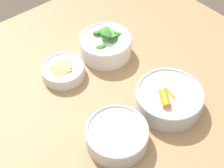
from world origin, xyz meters
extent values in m
cube|color=#99724C|center=(0.00, 0.00, 0.75)|extent=(1.16, 1.03, 0.03)
cube|color=olive|center=(-0.52, -0.45, 0.37)|extent=(0.06, 0.06, 0.73)
cylinder|color=silver|center=(-0.10, 0.16, 0.79)|extent=(0.19, 0.19, 0.06)
torus|color=silver|center=(-0.10, 0.16, 0.82)|extent=(0.19, 0.19, 0.01)
cylinder|color=orange|center=(-0.09, 0.14, 0.80)|extent=(0.06, 0.02, 0.02)
cylinder|color=orange|center=(-0.15, 0.19, 0.80)|extent=(0.05, 0.04, 0.02)
cylinder|color=orange|center=(-0.09, 0.16, 0.81)|extent=(0.03, 0.05, 0.02)
cylinder|color=orange|center=(-0.06, 0.17, 0.82)|extent=(0.05, 0.06, 0.02)
cylinder|color=white|center=(-0.10, -0.13, 0.79)|extent=(0.17, 0.17, 0.06)
torus|color=white|center=(-0.10, -0.13, 0.82)|extent=(0.17, 0.17, 0.01)
ellipsoid|color=#235B23|center=(-0.14, -0.12, 0.82)|extent=(0.04, 0.03, 0.01)
ellipsoid|color=#2D7028|center=(-0.10, -0.13, 0.84)|extent=(0.04, 0.06, 0.03)
ellipsoid|color=#2D7028|center=(-0.06, -0.12, 0.82)|extent=(0.06, 0.06, 0.04)
ellipsoid|color=#2D7028|center=(-0.12, -0.17, 0.82)|extent=(0.04, 0.04, 0.03)
ellipsoid|color=#4C933D|center=(-0.12, -0.12, 0.83)|extent=(0.07, 0.06, 0.04)
ellipsoid|color=#4C933D|center=(-0.15, -0.14, 0.81)|extent=(0.05, 0.05, 0.03)
ellipsoid|color=#2D7028|center=(-0.12, -0.11, 0.82)|extent=(0.07, 0.04, 0.06)
ellipsoid|color=#4C933D|center=(-0.12, -0.14, 0.83)|extent=(0.06, 0.06, 0.03)
ellipsoid|color=#2D7028|center=(-0.10, -0.17, 0.82)|extent=(0.05, 0.04, 0.04)
ellipsoid|color=#2D7028|center=(-0.11, -0.14, 0.84)|extent=(0.04, 0.05, 0.02)
ellipsoid|color=#4C933D|center=(-0.10, -0.13, 0.85)|extent=(0.06, 0.06, 0.04)
cylinder|color=silver|center=(0.10, 0.16, 0.78)|extent=(0.17, 0.17, 0.05)
torus|color=silver|center=(0.10, 0.16, 0.81)|extent=(0.17, 0.17, 0.01)
cylinder|color=#9E6B4C|center=(0.10, 0.16, 0.78)|extent=(0.15, 0.15, 0.03)
ellipsoid|color=#8E5B3D|center=(0.12, 0.10, 0.80)|extent=(0.01, 0.01, 0.01)
ellipsoid|color=#A36B4C|center=(0.05, 0.20, 0.80)|extent=(0.01, 0.01, 0.01)
ellipsoid|color=#AD7551|center=(0.10, 0.10, 0.80)|extent=(0.01, 0.01, 0.01)
ellipsoid|color=#AD7551|center=(0.04, 0.14, 0.80)|extent=(0.01, 0.01, 0.01)
ellipsoid|color=#A36B4C|center=(0.07, 0.13, 0.80)|extent=(0.01, 0.01, 0.01)
ellipsoid|color=#8E5B3D|center=(0.09, 0.18, 0.80)|extent=(0.01, 0.01, 0.01)
ellipsoid|color=#8E5B3D|center=(0.07, 0.10, 0.80)|extent=(0.01, 0.01, 0.01)
ellipsoid|color=#8E5B3D|center=(0.10, 0.18, 0.80)|extent=(0.01, 0.01, 0.01)
ellipsoid|color=#A36B4C|center=(0.08, 0.20, 0.79)|extent=(0.01, 0.01, 0.01)
ellipsoid|color=#8E5B3D|center=(0.08, 0.10, 0.80)|extent=(0.01, 0.01, 0.01)
ellipsoid|color=#AD7551|center=(0.05, 0.16, 0.80)|extent=(0.01, 0.01, 0.01)
ellipsoid|color=#AD7551|center=(0.06, 0.13, 0.80)|extent=(0.01, 0.01, 0.01)
ellipsoid|color=#8E5B3D|center=(0.11, 0.22, 0.80)|extent=(0.01, 0.01, 0.01)
cylinder|color=#E0A88E|center=(0.13, 0.16, 0.80)|extent=(0.02, 0.02, 0.01)
cylinder|color=#E0A88E|center=(0.14, 0.13, 0.80)|extent=(0.03, 0.03, 0.01)
cylinder|color=tan|center=(0.13, 0.12, 0.80)|extent=(0.03, 0.03, 0.01)
cylinder|color=#E0A88E|center=(0.11, 0.12, 0.80)|extent=(0.03, 0.03, 0.01)
cylinder|color=silver|center=(0.07, -0.14, 0.78)|extent=(0.14, 0.14, 0.03)
torus|color=silver|center=(0.07, -0.14, 0.79)|extent=(0.14, 0.14, 0.01)
cube|color=tan|center=(0.08, -0.14, 0.78)|extent=(0.05, 0.05, 0.02)
cube|color=tan|center=(0.06, -0.13, 0.79)|extent=(0.07, 0.07, 0.02)
cube|color=tan|center=(0.08, -0.14, 0.79)|extent=(0.05, 0.05, 0.02)
cube|color=tan|center=(0.06, -0.13, 0.79)|extent=(0.06, 0.05, 0.02)
cube|color=tan|center=(0.08, -0.13, 0.80)|extent=(0.06, 0.06, 0.02)
cube|color=tan|center=(0.07, -0.13, 0.80)|extent=(0.05, 0.05, 0.02)
camera|label=1|loc=(0.39, 0.48, 1.49)|focal=50.00mm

